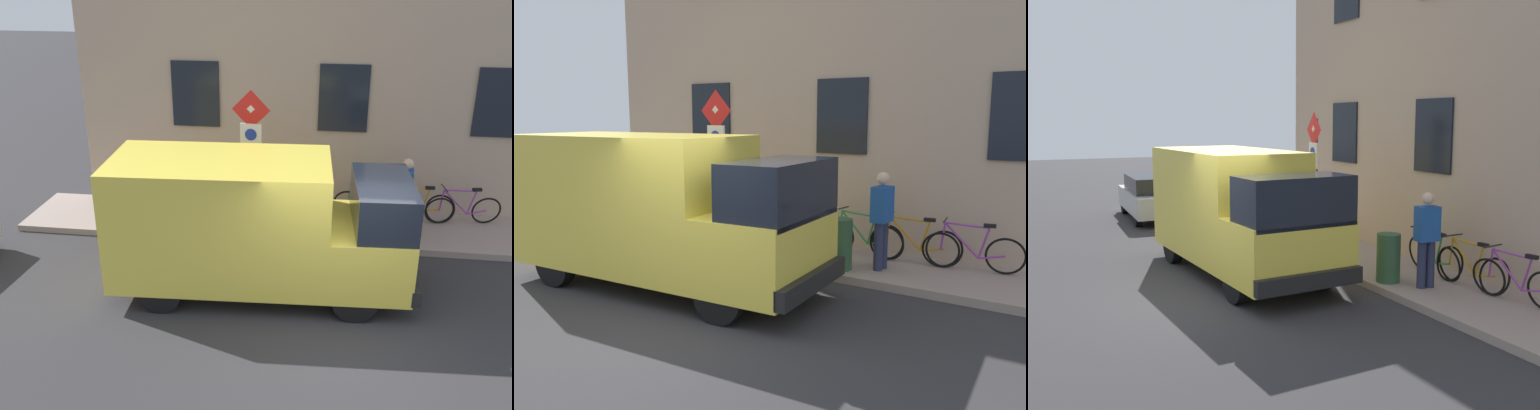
{
  "view_description": "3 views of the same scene",
  "coord_description": "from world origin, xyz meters",
  "views": [
    {
      "loc": [
        -8.0,
        0.2,
        5.64
      ],
      "look_at": [
        2.16,
        1.6,
        1.26
      ],
      "focal_mm": 40.55,
      "sensor_mm": 36.0,
      "label": 1
    },
    {
      "loc": [
        -5.07,
        -4.63,
        2.82
      ],
      "look_at": [
        2.67,
        0.32,
        1.27
      ],
      "focal_mm": 37.4,
      "sensor_mm": 36.0,
      "label": 2
    },
    {
      "loc": [
        -3.18,
        -9.4,
        3.12
      ],
      "look_at": [
        1.97,
        1.01,
        1.43
      ],
      "focal_mm": 41.22,
      "sensor_mm": 36.0,
      "label": 3
    }
  ],
  "objects": [
    {
      "name": "parked_hatchback",
      "position": [
        1.34,
        8.97,
        0.73
      ],
      "size": [
        1.96,
        4.09,
        1.38
      ],
      "rotation": [
        0.0,
        0.0,
        1.52
      ],
      "color": "#B8B8B4",
      "rests_on": "ground_plane"
    },
    {
      "name": "building_facade",
      "position": [
        5.22,
        0.0,
        4.37
      ],
      "size": [
        0.75,
        12.21,
        8.73
      ],
      "color": "tan",
      "rests_on": "ground_plane"
    },
    {
      "name": "sidewalk_slab",
      "position": [
        3.88,
        0.0,
        0.07
      ],
      "size": [
        1.97,
        14.21,
        0.14
      ],
      "primitive_type": "cube",
      "color": "gray",
      "rests_on": "ground_plane"
    },
    {
      "name": "ground_plane",
      "position": [
        0.0,
        0.0,
        0.0
      ],
      "size": [
        80.0,
        80.0,
        0.0
      ],
      "primitive_type": "plane",
      "color": "#302E31"
    },
    {
      "name": "litter_bin",
      "position": [
        3.25,
        -0.76,
        0.59
      ],
      "size": [
        0.44,
        0.44,
        0.9
      ],
      "primitive_type": "cylinder",
      "color": "#2D5133",
      "rests_on": "sidewalk_slab"
    },
    {
      "name": "delivery_van",
      "position": [
        1.19,
        1.49,
        1.33
      ],
      "size": [
        2.27,
        5.43,
        2.5
      ],
      "rotation": [
        0.0,
        0.0,
        4.76
      ],
      "color": "yellow",
      "rests_on": "ground_plane"
    },
    {
      "name": "bicycle_green",
      "position": [
        4.32,
        -0.74,
        0.51
      ],
      "size": [
        0.46,
        1.71,
        0.89
      ],
      "rotation": [
        0.0,
        0.0,
        1.46
      ],
      "color": "black",
      "rests_on": "sidewalk_slab"
    },
    {
      "name": "bicycle_purple",
      "position": [
        4.32,
        -2.76,
        0.51
      ],
      "size": [
        0.48,
        1.71,
        0.89
      ],
      "rotation": [
        0.0,
        0.0,
        1.71
      ],
      "color": "black",
      "rests_on": "sidewalk_slab"
    },
    {
      "name": "pedestrian",
      "position": [
        3.61,
        -1.38,
        1.07
      ],
      "size": [
        0.43,
        0.3,
        1.72
      ],
      "rotation": [
        0.0,
        0.0,
        4.61
      ],
      "color": "#262B47",
      "rests_on": "sidewalk_slab"
    },
    {
      "name": "sign_post_stacked",
      "position": [
        3.1,
        1.82,
        2.09
      ],
      "size": [
        0.17,
        0.56,
        3.03
      ],
      "color": "#474C47",
      "rests_on": "sidewalk_slab"
    },
    {
      "name": "bicycle_orange",
      "position": [
        4.32,
        -1.75,
        0.51
      ],
      "size": [
        0.46,
        1.71,
        0.89
      ],
      "rotation": [
        0.0,
        0.0,
        1.61
      ],
      "color": "black",
      "rests_on": "sidewalk_slab"
    }
  ]
}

